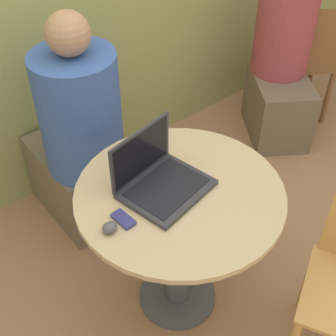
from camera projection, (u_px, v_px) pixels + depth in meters
ground_plane at (177, 296)px, 2.32m from camera, size 12.00×12.00×0.00m
round_table at (179, 223)px, 1.96m from camera, size 0.84×0.84×0.73m
laptop at (159, 178)px, 1.83m from camera, size 0.37×0.32×0.23m
cell_phone at (123, 219)px, 1.72m from camera, size 0.06×0.10×0.02m
computer_mouse at (109, 228)px, 1.67m from camera, size 0.06×0.05×0.04m
person_seated at (79, 145)px, 2.40m from camera, size 0.39×0.61×1.24m
chair_background at (304, 61)px, 3.20m from camera, size 0.56×0.56×0.86m
person_background at (281, 66)px, 3.05m from camera, size 0.59×0.63×1.20m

